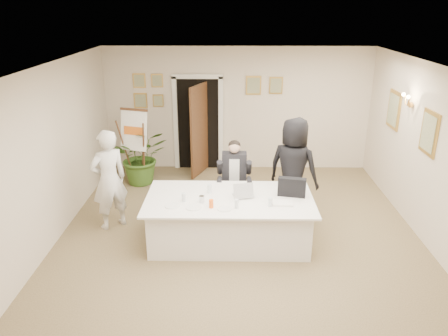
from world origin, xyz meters
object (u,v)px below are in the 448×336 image
at_px(potted_palm, 141,156).
at_px(laptop_bag, 292,187).
at_px(seated_man, 234,177).
at_px(paper_stack, 283,203).
at_px(steel_jug, 202,199).
at_px(standing_woman, 293,169).
at_px(flip_chart, 138,152).
at_px(standing_man, 109,180).
at_px(conference_table, 229,219).
at_px(oj_glass, 211,204).
at_px(laptop, 243,188).

distance_m(potted_palm, laptop_bag, 3.76).
xyz_separation_m(potted_palm, laptop_bag, (2.88, -2.39, 0.32)).
xyz_separation_m(seated_man, paper_stack, (0.74, -1.27, 0.09)).
bearing_deg(steel_jug, standing_woman, 35.07).
distance_m(flip_chart, standing_man, 1.81).
relative_size(seated_man, standing_woman, 0.76).
height_order(conference_table, laptop_bag, laptop_bag).
relative_size(standing_woman, laptop_bag, 4.22).
bearing_deg(paper_stack, flip_chart, 137.75).
relative_size(potted_palm, laptop_bag, 2.75).
bearing_deg(conference_table, standing_man, 166.76).
relative_size(paper_stack, oj_glass, 2.41).
height_order(flip_chart, steel_jug, flip_chart).
distance_m(paper_stack, oj_glass, 1.10).
relative_size(standing_woman, paper_stack, 5.92).
distance_m(laptop_bag, oj_glass, 1.34).
relative_size(conference_table, potted_palm, 2.20).
height_order(flip_chart, laptop, flip_chart).
distance_m(seated_man, paper_stack, 1.47).
relative_size(standing_woman, steel_jug, 16.84).
distance_m(seated_man, potted_palm, 2.43).
xyz_separation_m(standing_woman, potted_palm, (-3.01, 1.57, -0.32)).
height_order(standing_man, paper_stack, standing_man).
bearing_deg(seated_man, conference_table, -85.10).
relative_size(flip_chart, steel_jug, 15.06).
bearing_deg(standing_man, steel_jug, 119.00).
bearing_deg(steel_jug, standing_man, 157.77).
distance_m(laptop, oj_glass, 0.66).
xyz_separation_m(seated_man, standing_man, (-2.12, -0.58, 0.17)).
distance_m(seated_man, laptop_bag, 1.35).
xyz_separation_m(conference_table, laptop_bag, (0.99, 0.09, 0.54)).
bearing_deg(potted_palm, conference_table, -52.67).
bearing_deg(conference_table, paper_stack, -14.30).
bearing_deg(standing_man, paper_stack, 127.68).
xyz_separation_m(standing_man, potted_palm, (0.14, 2.00, -0.27)).
bearing_deg(laptop_bag, steel_jug, -157.01).
height_order(flip_chart, potted_palm, flip_chart).
xyz_separation_m(conference_table, steel_jug, (-0.43, -0.18, 0.44)).
bearing_deg(flip_chart, laptop_bag, -36.93).
distance_m(standing_man, standing_woman, 3.18).
distance_m(conference_table, steel_jug, 0.64).
bearing_deg(standing_woman, laptop, 71.42).
xyz_separation_m(flip_chart, laptop_bag, (2.91, -2.19, 0.16)).
bearing_deg(laptop_bag, flip_chart, 155.31).
bearing_deg(potted_palm, steel_jug, -61.15).
xyz_separation_m(paper_stack, oj_glass, (-1.09, -0.15, 0.05)).
distance_m(seated_man, standing_man, 2.20).
xyz_separation_m(standing_woman, paper_stack, (-0.30, -1.12, -0.14)).
relative_size(standing_man, standing_woman, 0.94).
bearing_deg(oj_glass, paper_stack, 7.72).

